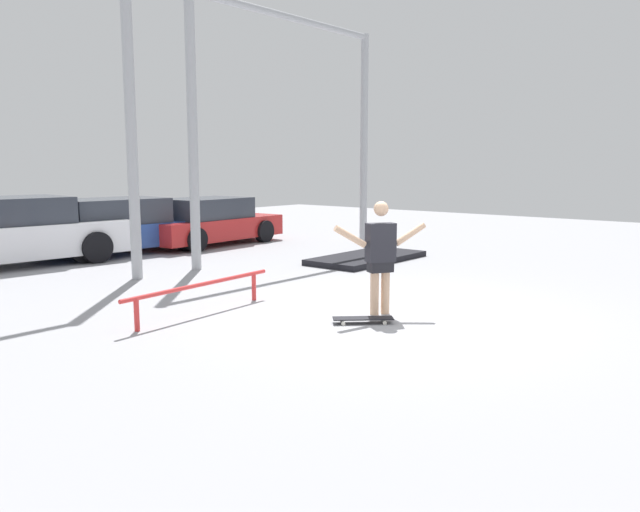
% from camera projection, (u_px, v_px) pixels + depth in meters
% --- Properties ---
extents(ground_plane, '(36.00, 36.00, 0.00)m').
position_uv_depth(ground_plane, '(390.00, 314.00, 8.94)').
color(ground_plane, '#9E9EA3').
extents(skateboarder, '(1.28, 0.79, 1.62)m').
position_uv_depth(skateboarder, '(380.00, 252.00, 8.84)').
color(skateboarder, '#DBAD89').
rests_on(skateboarder, ground_plane).
extents(skateboard, '(0.72, 0.74, 0.08)m').
position_uv_depth(skateboard, '(363.00, 319.00, 8.44)').
color(skateboard, black).
rests_on(skateboard, ground_plane).
extents(manual_pad, '(2.93, 1.43, 0.13)m').
position_uv_depth(manual_pad, '(367.00, 258.00, 13.96)').
color(manual_pad, black).
rests_on(manual_pad, ground_plane).
extents(grind_rail, '(2.78, 0.31, 0.46)m').
position_uv_depth(grind_rail, '(201.00, 289.00, 8.92)').
color(grind_rail, red).
rests_on(grind_rail, ground_plane).
extents(canopy_support_right, '(5.98, 0.20, 5.54)m').
position_uv_depth(canopy_support_right, '(291.00, 108.00, 14.51)').
color(canopy_support_right, '#A5A8AD').
rests_on(canopy_support_right, ground_plane).
extents(parked_car_white, '(4.63, 2.30, 1.46)m').
position_uv_depth(parked_car_white, '(11.00, 233.00, 13.17)').
color(parked_car_white, white).
rests_on(parked_car_white, ground_plane).
extents(parked_car_blue, '(4.39, 2.10, 1.33)m').
position_uv_depth(parked_car_blue, '(118.00, 227.00, 15.07)').
color(parked_car_blue, '#284793').
rests_on(parked_car_blue, ground_plane).
extents(parked_car_red, '(4.17, 2.03, 1.26)m').
position_uv_depth(parked_car_red, '(209.00, 222.00, 16.72)').
color(parked_car_red, red).
rests_on(parked_car_red, ground_plane).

